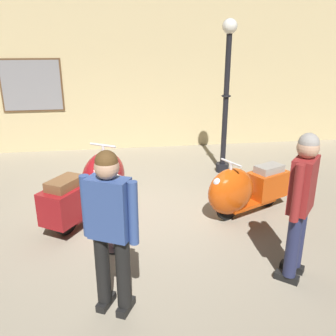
% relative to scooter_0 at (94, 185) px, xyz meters
% --- Properties ---
extents(ground_plane, '(60.00, 60.00, 0.00)m').
position_rel_scooter_0_xyz_m(ground_plane, '(0.64, -0.25, -0.50)').
color(ground_plane, gray).
extents(showroom_back_wall, '(18.00, 0.63, 3.90)m').
position_rel_scooter_0_xyz_m(showroom_back_wall, '(0.47, 3.85, 1.45)').
color(showroom_back_wall, '#CCB784').
rests_on(showroom_back_wall, ground).
extents(scooter_0, '(1.40, 1.79, 1.10)m').
position_rel_scooter_0_xyz_m(scooter_0, '(0.00, 0.00, 0.00)').
color(scooter_0, black).
rests_on(scooter_0, ground).
extents(scooter_1, '(1.62, 1.08, 0.97)m').
position_rel_scooter_0_xyz_m(scooter_1, '(2.36, -0.39, -0.06)').
color(scooter_1, black).
rests_on(scooter_1, ground).
extents(lamppost, '(0.29, 0.29, 3.09)m').
position_rel_scooter_0_xyz_m(lamppost, '(2.64, 1.65, 1.22)').
color(lamppost, black).
rests_on(lamppost, ground).
extents(visitor_0, '(0.45, 0.48, 1.78)m').
position_rel_scooter_0_xyz_m(visitor_0, '(2.41, -2.04, 0.53)').
color(visitor_0, black).
rests_on(visitor_0, ground).
extents(visitor_1, '(0.54, 0.41, 1.76)m').
position_rel_scooter_0_xyz_m(visitor_1, '(0.31, -2.31, 0.52)').
color(visitor_1, black).
rests_on(visitor_1, ground).
extents(info_stanchion, '(0.30, 0.37, 1.11)m').
position_rel_scooter_0_xyz_m(info_stanchion, '(0.30, -1.13, -0.04)').
color(info_stanchion, '#333338').
rests_on(info_stanchion, ground).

